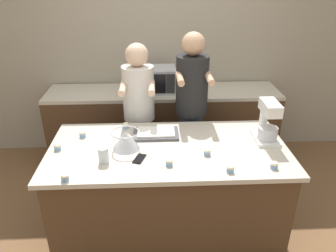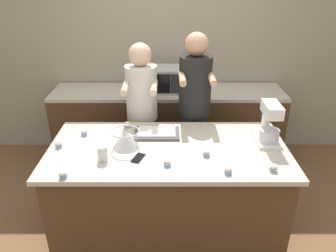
{
  "view_description": "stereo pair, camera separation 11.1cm",
  "coord_description": "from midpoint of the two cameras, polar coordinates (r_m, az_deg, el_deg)",
  "views": [
    {
      "loc": [
        -0.12,
        -2.44,
        2.29
      ],
      "look_at": [
        0.0,
        0.05,
        1.07
      ],
      "focal_mm": 35.0,
      "sensor_mm": 36.0,
      "label": 1
    },
    {
      "loc": [
        -0.0,
        -2.44,
        2.29
      ],
      "look_at": [
        0.0,
        0.05,
        1.07
      ],
      "focal_mm": 35.0,
      "sensor_mm": 36.0,
      "label": 2
    }
  ],
  "objects": [
    {
      "name": "ground_plane",
      "position": [
        3.35,
        1.0,
        -17.01
      ],
      "size": [
        16.0,
        16.0,
        0.0
      ],
      "primitive_type": "plane",
      "color": "brown"
    },
    {
      "name": "back_wall",
      "position": [
        4.2,
        0.74,
        13.2
      ],
      "size": [
        10.0,
        0.06,
        2.7
      ],
      "color": "gray",
      "rests_on": "ground_plane"
    },
    {
      "name": "island_counter",
      "position": [
        3.06,
        1.06,
        -10.92
      ],
      "size": [
        2.05,
        1.0,
        0.89
      ],
      "color": "#4C331E",
      "rests_on": "ground_plane"
    },
    {
      "name": "back_counter",
      "position": [
        4.17,
        0.74,
        0.16
      ],
      "size": [
        2.8,
        0.6,
        0.93
      ],
      "color": "#4C331E",
      "rests_on": "ground_plane"
    },
    {
      "name": "person_left",
      "position": [
        3.47,
        -3.6,
        1.84
      ],
      "size": [
        0.34,
        0.5,
        1.63
      ],
      "color": "brown",
      "rests_on": "ground_plane"
    },
    {
      "name": "person_right",
      "position": [
        3.46,
        5.49,
        2.66
      ],
      "size": [
        0.34,
        0.5,
        1.73
      ],
      "color": "#33384C",
      "rests_on": "ground_plane"
    },
    {
      "name": "stand_mixer",
      "position": [
        2.98,
        18.23,
        0.08
      ],
      "size": [
        0.2,
        0.3,
        0.37
      ],
      "color": "white",
      "rests_on": "island_counter"
    },
    {
      "name": "mixing_bowl",
      "position": [
        2.8,
        -6.25,
        -2.18
      ],
      "size": [
        0.24,
        0.24,
        0.16
      ],
      "color": "#BCBCC1",
      "rests_on": "island_counter"
    },
    {
      "name": "baking_tray",
      "position": [
        3.02,
        -0.9,
        -1.22
      ],
      "size": [
        0.41,
        0.26,
        0.04
      ],
      "color": "#4C4C51",
      "rests_on": "island_counter"
    },
    {
      "name": "microwave_oven",
      "position": [
        3.93,
        -0.65,
        8.14
      ],
      "size": [
        0.49,
        0.35,
        0.29
      ],
      "color": "#B7B7BC",
      "rests_on": "back_counter"
    },
    {
      "name": "cell_phone",
      "position": [
        2.67,
        -4.01,
        -5.59
      ],
      "size": [
        0.11,
        0.16,
        0.01
      ],
      "color": "black",
      "rests_on": "island_counter"
    },
    {
      "name": "drinking_glass",
      "position": [
        2.65,
        -10.16,
        -4.74
      ],
      "size": [
        0.08,
        0.08,
        0.13
      ],
      "color": "silver",
      "rests_on": "island_counter"
    },
    {
      "name": "cupcake_0",
      "position": [
        2.56,
        1.12,
        -6.33
      ],
      "size": [
        0.06,
        0.06,
        0.06
      ],
      "color": "#759EC6",
      "rests_on": "island_counter"
    },
    {
      "name": "cupcake_1",
      "position": [
        2.64,
        19.06,
        -6.87
      ],
      "size": [
        0.06,
        0.06,
        0.06
      ],
      "color": "#759EC6",
      "rests_on": "island_counter"
    },
    {
      "name": "cupcake_2",
      "position": [
        3.17,
        -6.07,
        0.28
      ],
      "size": [
        0.06,
        0.06,
        0.06
      ],
      "color": "#759EC6",
      "rests_on": "island_counter"
    },
    {
      "name": "cupcake_3",
      "position": [
        2.71,
        7.88,
        -4.63
      ],
      "size": [
        0.06,
        0.06,
        0.06
      ],
      "color": "#759EC6",
      "rests_on": "island_counter"
    },
    {
      "name": "cupcake_4",
      "position": [
        2.52,
        -16.61,
        -8.11
      ],
      "size": [
        0.06,
        0.06,
        0.06
      ],
      "color": "#759EC6",
      "rests_on": "island_counter"
    },
    {
      "name": "cupcake_5",
      "position": [
        3.09,
        -13.42,
        -1.08
      ],
      "size": [
        0.06,
        0.06,
        0.06
      ],
      "color": "#759EC6",
      "rests_on": "island_counter"
    },
    {
      "name": "cupcake_6",
      "position": [
        2.94,
        -17.52,
        -3.08
      ],
      "size": [
        0.06,
        0.06,
        0.06
      ],
      "color": "#759EC6",
      "rests_on": "island_counter"
    },
    {
      "name": "cupcake_7",
      "position": [
        2.52,
        11.71,
        -7.55
      ],
      "size": [
        0.06,
        0.06,
        0.06
      ],
      "color": "#759EC6",
      "rests_on": "island_counter"
    }
  ]
}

